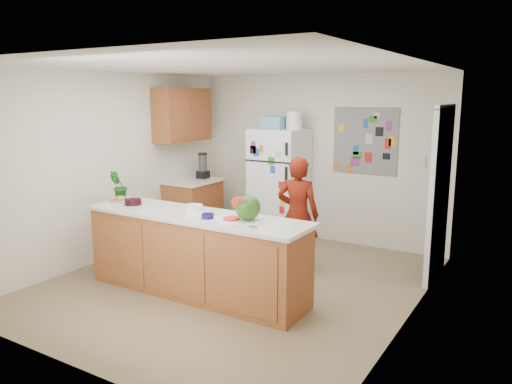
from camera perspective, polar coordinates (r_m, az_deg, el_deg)
The scene contains 26 objects.
floor at distance 6.03m, azimuth -2.32°, elevation -10.40°, with size 4.00×4.50×0.02m, color brown.
wall_back at distance 7.66m, azimuth 7.00°, elevation 3.85°, with size 4.00×0.02×2.50m, color beige.
wall_left at distance 7.00m, azimuth -16.27°, elevation 2.83°, with size 0.02×4.50×2.50m, color beige.
wall_right at distance 4.89m, azimuth 17.58°, elevation -0.56°, with size 0.02×4.50×2.50m, color beige.
ceiling at distance 5.63m, azimuth -2.53°, elevation 14.26°, with size 4.00×4.50×0.02m, color white.
doorway at distance 6.33m, azimuth 20.41°, elevation -0.34°, with size 0.03×0.85×2.04m, color black.
peninsula_base at distance 5.61m, azimuth -6.93°, elevation -7.25°, with size 2.60×0.62×0.88m, color brown.
peninsula_top at distance 5.48m, azimuth -7.03°, elevation -2.67°, with size 2.68×0.70×0.04m, color silver.
side_counter_base at distance 7.90m, azimuth -7.16°, elevation -1.97°, with size 0.60×0.80×0.86m, color brown.
side_counter_top at distance 7.82m, azimuth -7.24°, elevation 1.24°, with size 0.64×0.84×0.04m, color silver.
upper_cabinets at distance 7.76m, azimuth -8.42°, elevation 8.72°, with size 0.35×1.00×0.80m, color brown.
refrigerator at distance 7.58m, azimuth 2.65°, elevation 0.79°, with size 0.75×0.70×1.70m, color silver.
fridge_top_bin at distance 7.52m, azimuth 2.04°, elevation 7.93°, with size 0.35×0.28×0.18m, color #5999B2.
photo_collage at distance 7.33m, azimuth 12.36°, elevation 5.73°, with size 0.95×0.01×0.95m, color slate.
person at distance 6.22m, azimuth 4.79°, elevation -2.60°, with size 0.53×0.35×1.46m, color #5F1408.
blender_appliance at distance 7.91m, azimuth -6.10°, elevation 2.92°, with size 0.13×0.13×0.38m, color black.
cutting_board at distance 5.13m, azimuth -1.62°, elevation -3.24°, with size 0.40×0.30×0.01m, color white.
watermelon at distance 5.08m, azimuth -0.93°, elevation -1.80°, with size 0.26×0.26×0.26m, color #275617.
watermelon_slice at distance 5.14m, azimuth -2.86°, elevation -3.03°, with size 0.17×0.17×0.02m, color red.
cherry_bowl at distance 6.05m, azimuth -13.88°, elevation -1.10°, with size 0.19×0.19×0.07m, color black.
white_bowl at distance 5.65m, azimuth -7.11°, elevation -1.76°, with size 0.20×0.20×0.06m, color white.
cobalt_bowl at distance 5.25m, azimuth -5.53°, elevation -2.74°, with size 0.13×0.13×0.05m, color #100A5D.
plate at distance 6.29m, azimuth -15.23°, elevation -0.97°, with size 0.25×0.25×0.02m, color beige.
paper_towel at distance 5.22m, azimuth -3.72°, elevation -2.97°, with size 0.20×0.18×0.02m, color silver.
keys at distance 4.87m, azimuth -0.38°, elevation -4.02°, with size 0.09×0.04×0.01m, color gray.
potted_plant at distance 6.28m, azimuth -15.44°, elevation 0.66°, with size 0.21×0.17×0.37m, color #133C0A.
Camera 1 is at (3.12, -4.67, 2.18)m, focal length 35.00 mm.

